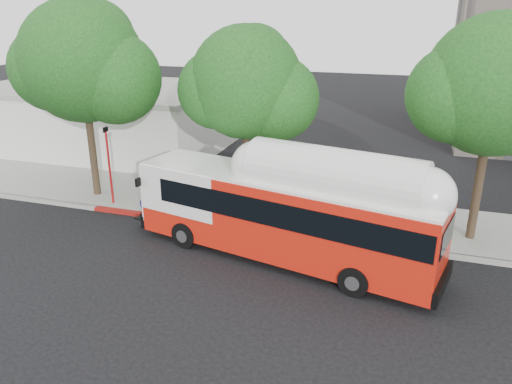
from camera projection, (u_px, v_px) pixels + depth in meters
ground at (220, 274)px, 18.44m from camera, size 120.00×120.00×0.00m
sidewalk at (269, 208)px, 24.21m from camera, size 60.00×5.00×0.15m
curb_strip at (253, 229)px, 21.89m from camera, size 60.00×0.30×0.15m
red_curb_segment at (190, 221)px, 22.75m from camera, size 10.00×0.32×0.16m
street_tree_left at (92, 66)px, 23.51m from camera, size 6.67×5.80×9.74m
street_tree_mid at (255, 88)px, 21.94m from camera, size 5.75×5.00×8.62m
street_tree_right at (506, 92)px, 18.78m from camera, size 6.21×5.40×9.18m
low_commercial_bldg at (104, 117)px, 34.16m from camera, size 16.20×10.20×4.25m
transit_bus at (285, 217)px, 18.96m from camera, size 12.97×5.10×3.78m
signal_pole at (109, 166)px, 23.99m from camera, size 0.11×0.38×3.96m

